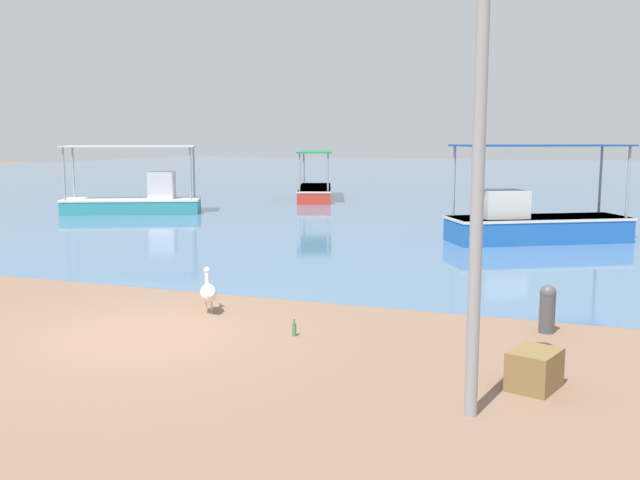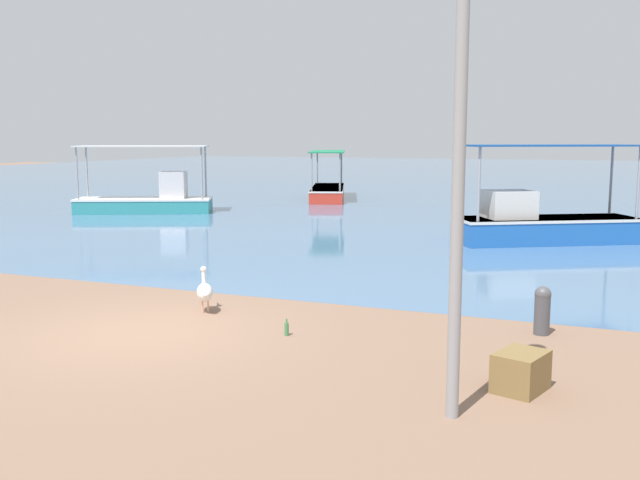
{
  "view_description": "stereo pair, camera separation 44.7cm",
  "coord_description": "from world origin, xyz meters",
  "px_view_note": "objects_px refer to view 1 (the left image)",
  "views": [
    {
      "loc": [
        6.33,
        -9.26,
        3.08
      ],
      "look_at": [
        1.29,
        4.54,
        0.95
      ],
      "focal_mm": 40.0,
      "sensor_mm": 36.0,
      "label": 1
    },
    {
      "loc": [
        6.75,
        -9.1,
        3.08
      ],
      "look_at": [
        1.29,
        4.54,
        0.95
      ],
      "focal_mm": 40.0,
      "sensor_mm": 36.0,
      "label": 2
    }
  ],
  "objects_px": {
    "cargo_crate": "(534,369)",
    "fishing_boat_outer": "(315,189)",
    "lamp_post": "(480,104)",
    "glass_bottle": "(294,329)",
    "fishing_boat_far_left": "(533,220)",
    "pelican": "(208,292)",
    "fishing_boat_center": "(137,198)",
    "mooring_bollard": "(547,307)"
  },
  "relations": [
    {
      "from": "pelican",
      "to": "mooring_bollard",
      "type": "bearing_deg",
      "value": 7.14
    },
    {
      "from": "fishing_boat_center",
      "to": "fishing_boat_outer",
      "type": "bearing_deg",
      "value": 63.18
    },
    {
      "from": "fishing_boat_far_left",
      "to": "lamp_post",
      "type": "xyz_separation_m",
      "value": [
        0.24,
        -14.13,
        2.79
      ]
    },
    {
      "from": "cargo_crate",
      "to": "fishing_boat_outer",
      "type": "bearing_deg",
      "value": 116.15
    },
    {
      "from": "lamp_post",
      "to": "fishing_boat_outer",
      "type": "bearing_deg",
      "value": 114.02
    },
    {
      "from": "lamp_post",
      "to": "fishing_boat_center",
      "type": "bearing_deg",
      "value": 133.28
    },
    {
      "from": "fishing_boat_center",
      "to": "glass_bottle",
      "type": "bearing_deg",
      "value": -48.64
    },
    {
      "from": "fishing_boat_center",
      "to": "pelican",
      "type": "height_order",
      "value": "fishing_boat_center"
    },
    {
      "from": "pelican",
      "to": "glass_bottle",
      "type": "relative_size",
      "value": 2.96
    },
    {
      "from": "glass_bottle",
      "to": "lamp_post",
      "type": "bearing_deg",
      "value": -36.87
    },
    {
      "from": "fishing_boat_far_left",
      "to": "glass_bottle",
      "type": "height_order",
      "value": "fishing_boat_far_left"
    },
    {
      "from": "fishing_boat_far_left",
      "to": "lamp_post",
      "type": "relative_size",
      "value": 0.89
    },
    {
      "from": "fishing_boat_far_left",
      "to": "cargo_crate",
      "type": "relative_size",
      "value": 8.13
    },
    {
      "from": "lamp_post",
      "to": "pelican",
      "type": "bearing_deg",
      "value": 148.04
    },
    {
      "from": "lamp_post",
      "to": "glass_bottle",
      "type": "relative_size",
      "value": 22.66
    },
    {
      "from": "fishing_boat_center",
      "to": "fishing_boat_outer",
      "type": "relative_size",
      "value": 0.88
    },
    {
      "from": "fishing_boat_center",
      "to": "lamp_post",
      "type": "xyz_separation_m",
      "value": [
        15.94,
        -16.93,
        2.81
      ]
    },
    {
      "from": "pelican",
      "to": "glass_bottle",
      "type": "bearing_deg",
      "value": -23.18
    },
    {
      "from": "fishing_boat_center",
      "to": "glass_bottle",
      "type": "xyz_separation_m",
      "value": [
        12.88,
        -14.63,
        -0.5
      ]
    },
    {
      "from": "cargo_crate",
      "to": "fishing_boat_center",
      "type": "bearing_deg",
      "value": 136.34
    },
    {
      "from": "glass_bottle",
      "to": "fishing_boat_far_left",
      "type": "bearing_deg",
      "value": 76.59
    },
    {
      "from": "fishing_boat_outer",
      "to": "glass_bottle",
      "type": "xyz_separation_m",
      "value": [
        8.42,
        -23.46,
        -0.38
      ]
    },
    {
      "from": "fishing_boat_far_left",
      "to": "lamp_post",
      "type": "bearing_deg",
      "value": -89.04
    },
    {
      "from": "fishing_boat_far_left",
      "to": "pelican",
      "type": "bearing_deg",
      "value": -113.56
    },
    {
      "from": "fishing_boat_center",
      "to": "pelican",
      "type": "xyz_separation_m",
      "value": [
        10.91,
        -13.79,
        -0.23
      ]
    },
    {
      "from": "fishing_boat_outer",
      "to": "lamp_post",
      "type": "xyz_separation_m",
      "value": [
        11.48,
        -25.75,
        2.94
      ]
    },
    {
      "from": "mooring_bollard",
      "to": "pelican",
      "type": "bearing_deg",
      "value": -172.86
    },
    {
      "from": "lamp_post",
      "to": "glass_bottle",
      "type": "height_order",
      "value": "lamp_post"
    },
    {
      "from": "glass_bottle",
      "to": "fishing_boat_center",
      "type": "bearing_deg",
      "value": 131.36
    },
    {
      "from": "mooring_bollard",
      "to": "fishing_boat_far_left",
      "type": "bearing_deg",
      "value": 94.84
    },
    {
      "from": "fishing_boat_outer",
      "to": "lamp_post",
      "type": "height_order",
      "value": "lamp_post"
    },
    {
      "from": "lamp_post",
      "to": "fishing_boat_far_left",
      "type": "bearing_deg",
      "value": 90.96
    },
    {
      "from": "fishing_boat_outer",
      "to": "fishing_boat_far_left",
      "type": "bearing_deg",
      "value": -45.96
    },
    {
      "from": "mooring_bollard",
      "to": "cargo_crate",
      "type": "relative_size",
      "value": 1.15
    },
    {
      "from": "lamp_post",
      "to": "mooring_bollard",
      "type": "bearing_deg",
      "value": 80.65
    },
    {
      "from": "fishing_boat_outer",
      "to": "glass_bottle",
      "type": "distance_m",
      "value": 24.93
    },
    {
      "from": "cargo_crate",
      "to": "lamp_post",
      "type": "bearing_deg",
      "value": -118.14
    },
    {
      "from": "fishing_boat_outer",
      "to": "glass_bottle",
      "type": "height_order",
      "value": "fishing_boat_outer"
    },
    {
      "from": "pelican",
      "to": "lamp_post",
      "type": "bearing_deg",
      "value": -31.96
    },
    {
      "from": "fishing_boat_far_left",
      "to": "fishing_boat_center",
      "type": "distance_m",
      "value": 15.95
    },
    {
      "from": "fishing_boat_far_left",
      "to": "glass_bottle",
      "type": "distance_m",
      "value": 12.18
    },
    {
      "from": "fishing_boat_far_left",
      "to": "mooring_bollard",
      "type": "bearing_deg",
      "value": -85.16
    }
  ]
}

